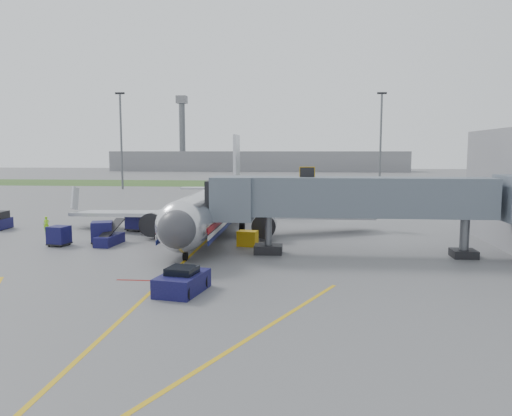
# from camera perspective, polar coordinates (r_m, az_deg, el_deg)

# --- Properties ---
(ground) EXTENTS (400.00, 400.00, 0.00)m
(ground) POSITION_cam_1_polar(r_m,az_deg,el_deg) (35.87, -8.82, -6.61)
(ground) COLOR #565659
(ground) RESTS_ON ground
(grass_strip) EXTENTS (300.00, 25.00, 0.01)m
(grass_strip) POSITION_cam_1_polar(r_m,az_deg,el_deg) (124.41, 1.40, 2.80)
(grass_strip) COLOR #2D4C1E
(grass_strip) RESTS_ON ground
(apron_markings) EXTENTS (21.52, 50.00, 0.01)m
(apron_markings) POSITION_cam_1_polar(r_m,az_deg,el_deg) (28.99, -12.47, -9.86)
(apron_markings) COLOR gold
(apron_markings) RESTS_ON ground
(airliner) EXTENTS (32.10, 35.67, 10.25)m
(airliner) POSITION_cam_1_polar(r_m,az_deg,el_deg) (50.15, -4.60, 0.26)
(airliner) COLOR silver
(airliner) RESTS_ON ground
(jet_bridge) EXTENTS (25.30, 4.00, 6.90)m
(jet_bridge) POSITION_cam_1_polar(r_m,az_deg,el_deg) (39.23, 11.48, 1.08)
(jet_bridge) COLOR slate
(jet_bridge) RESTS_ON ground
(light_mast_left) EXTENTS (2.00, 0.44, 20.40)m
(light_mast_left) POSITION_cam_1_polar(r_m,az_deg,el_deg) (110.85, -15.15, 7.69)
(light_mast_left) COLOR #595B60
(light_mast_left) RESTS_ON ground
(light_mast_right) EXTENTS (2.00, 0.44, 20.40)m
(light_mast_right) POSITION_cam_1_polar(r_m,az_deg,el_deg) (110.09, 14.06, 7.73)
(light_mast_right) COLOR #595B60
(light_mast_right) RESTS_ON ground
(distant_terminal) EXTENTS (120.00, 14.00, 8.00)m
(distant_terminal) POSITION_cam_1_polar(r_m,az_deg,el_deg) (204.74, 0.18, 5.38)
(distant_terminal) COLOR slate
(distant_terminal) RESTS_ON ground
(control_tower) EXTENTS (4.00, 4.00, 30.00)m
(control_tower) POSITION_cam_1_polar(r_m,az_deg,el_deg) (204.93, -8.44, 9.04)
(control_tower) COLOR #595B60
(control_tower) RESTS_ON ground
(pushback_tug) EXTENTS (2.82, 3.92, 1.49)m
(pushback_tug) POSITION_cam_1_polar(r_m,az_deg,el_deg) (29.32, -8.43, -8.33)
(pushback_tug) COLOR #0D0C36
(pushback_tug) RESTS_ON ground
(baggage_tug) EXTENTS (1.47, 2.73, 1.89)m
(baggage_tug) POSITION_cam_1_polar(r_m,az_deg,el_deg) (58.29, -27.23, -1.36)
(baggage_tug) COLOR #0D0C36
(baggage_tug) RESTS_ON ground
(baggage_cart_a) EXTENTS (2.22, 2.22, 1.91)m
(baggage_cart_a) POSITION_cam_1_polar(r_m,az_deg,el_deg) (52.43, -13.48, -1.47)
(baggage_cart_a) COLOR #0D0C36
(baggage_cart_a) RESTS_ON ground
(baggage_cart_b) EXTENTS (1.80, 1.80, 1.69)m
(baggage_cart_b) POSITION_cam_1_polar(r_m,az_deg,el_deg) (46.13, -21.59, -2.97)
(baggage_cart_b) COLOR #0D0C36
(baggage_cart_b) RESTS_ON ground
(baggage_cart_c) EXTENTS (2.27, 2.27, 1.94)m
(baggage_cart_c) POSITION_cam_1_polar(r_m,az_deg,el_deg) (45.88, -17.19, -2.69)
(baggage_cart_c) COLOR #0D0C36
(baggage_cart_c) RESTS_ON ground
(belt_loader) EXTENTS (1.58, 4.24, 2.03)m
(belt_loader) POSITION_cam_1_polar(r_m,az_deg,el_deg) (45.26, -16.38, -3.40)
(belt_loader) COLOR #0D0C36
(belt_loader) RESTS_ON ground
(ground_power_cart) EXTENTS (1.83, 1.39, 1.32)m
(ground_power_cart) POSITION_cam_1_polar(r_m,az_deg,el_deg) (42.76, -0.98, -3.51)
(ground_power_cart) COLOR #CA970B
(ground_power_cart) RESTS_ON ground
(ramp_worker) EXTENTS (0.68, 0.59, 1.59)m
(ramp_worker) POSITION_cam_1_polar(r_m,az_deg,el_deg) (54.25, -22.83, -1.73)
(ramp_worker) COLOR #8BE11A
(ramp_worker) RESTS_ON ground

